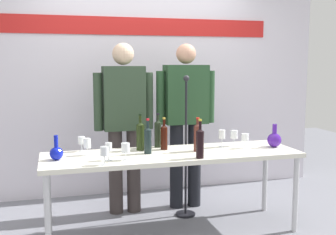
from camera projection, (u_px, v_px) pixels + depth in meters
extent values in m
plane|color=slate|center=(172.00, 232.00, 3.81)|extent=(10.00, 10.00, 0.00)
cube|color=silver|center=(141.00, 66.00, 4.90)|extent=(4.43, 0.10, 3.00)
cube|color=red|center=(142.00, 26.00, 4.78)|extent=(3.10, 0.01, 0.20)
cube|color=silver|center=(172.00, 155.00, 3.72)|extent=(2.29, 0.67, 0.04)
cylinder|color=silver|center=(48.00, 218.00, 3.21)|extent=(0.05, 0.05, 0.70)
cylinder|color=silver|center=(296.00, 194.00, 3.78)|extent=(0.05, 0.05, 0.70)
cylinder|color=silver|center=(48.00, 196.00, 3.75)|extent=(0.05, 0.05, 0.70)
cylinder|color=silver|center=(265.00, 178.00, 4.32)|extent=(0.05, 0.05, 0.70)
sphere|color=#0E1AB1|center=(56.00, 153.00, 3.43)|extent=(0.11, 0.11, 0.11)
cylinder|color=#0E1AB1|center=(56.00, 142.00, 3.42)|extent=(0.03, 0.03, 0.11)
sphere|color=#471C96|center=(274.00, 140.00, 3.96)|extent=(0.13, 0.13, 0.13)
cylinder|color=#471C96|center=(275.00, 129.00, 3.95)|extent=(0.04, 0.04, 0.10)
cylinder|color=#3A3130|center=(116.00, 172.00, 4.25)|extent=(0.14, 0.14, 0.87)
cylinder|color=#3A3130|center=(134.00, 170.00, 4.30)|extent=(0.14, 0.14, 0.87)
cube|color=#2D402D|center=(124.00, 98.00, 4.17)|extent=(0.41, 0.22, 0.64)
cylinder|color=#2D402D|center=(98.00, 102.00, 4.11)|extent=(0.09, 0.09, 0.58)
cylinder|color=#2D402D|center=(149.00, 101.00, 4.25)|extent=(0.09, 0.09, 0.58)
sphere|color=#D4B192|center=(123.00, 54.00, 4.12)|extent=(0.22, 0.22, 0.22)
cylinder|color=black|center=(176.00, 166.00, 4.42)|extent=(0.14, 0.14, 0.90)
cylinder|color=black|center=(194.00, 165.00, 4.47)|extent=(0.14, 0.14, 0.90)
cube|color=#244528|center=(186.00, 94.00, 4.34)|extent=(0.45, 0.22, 0.61)
cylinder|color=#244528|center=(160.00, 98.00, 4.28)|extent=(0.09, 0.09, 0.55)
cylinder|color=#244528|center=(210.00, 97.00, 4.42)|extent=(0.09, 0.09, 0.55)
sphere|color=tan|center=(186.00, 54.00, 4.29)|extent=(0.21, 0.21, 0.21)
cylinder|color=black|center=(164.00, 139.00, 3.84)|extent=(0.06, 0.06, 0.21)
cone|color=black|center=(164.00, 126.00, 3.83)|extent=(0.06, 0.06, 0.03)
cylinder|color=black|center=(164.00, 123.00, 3.82)|extent=(0.02, 0.02, 0.08)
cylinder|color=gold|center=(164.00, 118.00, 3.82)|extent=(0.03, 0.03, 0.02)
cylinder|color=#51231B|center=(198.00, 139.00, 3.77)|extent=(0.07, 0.07, 0.23)
cone|color=#51231B|center=(198.00, 125.00, 3.76)|extent=(0.07, 0.07, 0.03)
cylinder|color=#51231B|center=(198.00, 123.00, 3.75)|extent=(0.03, 0.03, 0.06)
cylinder|color=red|center=(198.00, 118.00, 3.75)|extent=(0.03, 0.03, 0.02)
cylinder|color=black|center=(140.00, 137.00, 3.81)|extent=(0.07, 0.07, 0.24)
cone|color=black|center=(140.00, 123.00, 3.80)|extent=(0.07, 0.07, 0.03)
cylinder|color=black|center=(140.00, 120.00, 3.79)|extent=(0.03, 0.03, 0.09)
cylinder|color=black|center=(140.00, 115.00, 3.79)|extent=(0.03, 0.03, 0.02)
cylinder|color=black|center=(200.00, 145.00, 3.49)|extent=(0.07, 0.07, 0.23)
cone|color=black|center=(200.00, 130.00, 3.48)|extent=(0.07, 0.07, 0.03)
cylinder|color=black|center=(200.00, 126.00, 3.47)|extent=(0.02, 0.02, 0.09)
cylinder|color=gold|center=(200.00, 120.00, 3.46)|extent=(0.03, 0.03, 0.02)
cylinder|color=black|center=(158.00, 135.00, 3.95)|extent=(0.07, 0.07, 0.24)
cone|color=black|center=(158.00, 121.00, 3.93)|extent=(0.07, 0.07, 0.03)
cylinder|color=black|center=(158.00, 119.00, 3.93)|extent=(0.03, 0.03, 0.07)
cylinder|color=black|center=(158.00, 114.00, 3.92)|extent=(0.03, 0.03, 0.02)
cylinder|color=black|center=(148.00, 142.00, 3.67)|extent=(0.07, 0.07, 0.21)
cone|color=black|center=(148.00, 129.00, 3.66)|extent=(0.07, 0.07, 0.03)
cylinder|color=black|center=(148.00, 125.00, 3.65)|extent=(0.02, 0.02, 0.08)
cylinder|color=red|center=(148.00, 119.00, 3.64)|extent=(0.03, 0.03, 0.02)
cylinder|color=white|center=(109.00, 160.00, 3.43)|extent=(0.06, 0.06, 0.00)
cylinder|color=white|center=(109.00, 155.00, 3.42)|extent=(0.01, 0.01, 0.08)
cylinder|color=white|center=(109.00, 147.00, 3.41)|extent=(0.06, 0.06, 0.07)
cylinder|color=white|center=(105.00, 165.00, 3.27)|extent=(0.06, 0.06, 0.00)
cylinder|color=white|center=(105.00, 160.00, 3.27)|extent=(0.01, 0.01, 0.07)
cylinder|color=white|center=(104.00, 151.00, 3.26)|extent=(0.07, 0.07, 0.07)
cylinder|color=white|center=(87.00, 155.00, 3.62)|extent=(0.05, 0.05, 0.00)
cylinder|color=white|center=(87.00, 151.00, 3.61)|extent=(0.01, 0.01, 0.06)
cylinder|color=white|center=(87.00, 143.00, 3.60)|extent=(0.06, 0.06, 0.08)
cylinder|color=white|center=(126.00, 160.00, 3.44)|extent=(0.06, 0.06, 0.00)
cylinder|color=white|center=(126.00, 156.00, 3.43)|extent=(0.01, 0.01, 0.06)
cylinder|color=white|center=(126.00, 148.00, 3.42)|extent=(0.07, 0.07, 0.08)
cylinder|color=white|center=(82.00, 151.00, 3.78)|extent=(0.05, 0.05, 0.00)
cylinder|color=white|center=(82.00, 147.00, 3.77)|extent=(0.01, 0.01, 0.07)
cylinder|color=white|center=(81.00, 140.00, 3.76)|extent=(0.06, 0.06, 0.07)
cylinder|color=white|center=(222.00, 147.00, 3.97)|extent=(0.06, 0.06, 0.00)
cylinder|color=white|center=(222.00, 143.00, 3.96)|extent=(0.01, 0.01, 0.08)
cylinder|color=white|center=(222.00, 134.00, 3.95)|extent=(0.06, 0.06, 0.08)
cylinder|color=white|center=(245.00, 148.00, 3.92)|extent=(0.06, 0.06, 0.00)
cylinder|color=white|center=(245.00, 144.00, 3.91)|extent=(0.01, 0.01, 0.07)
cylinder|color=white|center=(245.00, 137.00, 3.90)|extent=(0.07, 0.07, 0.07)
cylinder|color=white|center=(234.00, 146.00, 4.01)|extent=(0.06, 0.06, 0.00)
cylinder|color=white|center=(234.00, 142.00, 4.01)|extent=(0.01, 0.01, 0.07)
cylinder|color=white|center=(234.00, 134.00, 4.00)|extent=(0.07, 0.07, 0.08)
cylinder|color=black|center=(185.00, 214.00, 4.23)|extent=(0.20, 0.20, 0.02)
cylinder|color=black|center=(186.00, 150.00, 4.14)|extent=(0.02, 0.02, 1.36)
sphere|color=#232328|center=(186.00, 78.00, 4.05)|extent=(0.06, 0.06, 0.06)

